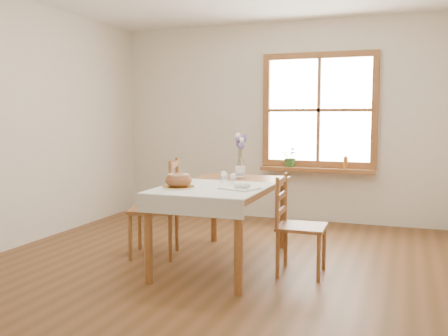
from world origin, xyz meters
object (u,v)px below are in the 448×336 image
Objects in this scene: bread_plate at (179,187)px; flower_vase at (240,172)px; chair_right at (302,225)px; dining_table at (224,193)px; chair_left at (154,208)px.

bread_plate is 2.40× the size of flower_vase.
flower_vase is (-0.75, 0.55, 0.37)m from chair_right.
bread_plate is at bearing -105.58° from flower_vase.
chair_right is 1.12m from bread_plate.
chair_right is 3.20× the size of bread_plate.
flower_vase is (0.25, 0.91, 0.04)m from bread_plate.
bread_plate reaches higher than dining_table.
chair_left is (-0.73, 0.00, -0.18)m from dining_table.
bread_plate is (0.48, -0.43, 0.29)m from chair_left.
bread_plate is at bearing 31.24° from chair_left.
chair_right reaches higher than dining_table.
chair_left is at bearing 85.57° from chair_right.
chair_right is at bearing -5.00° from dining_table.
flower_vase is at bearing 90.47° from dining_table.
chair_left reaches higher than chair_right.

